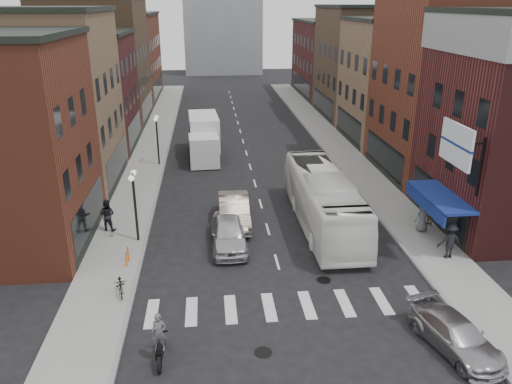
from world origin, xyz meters
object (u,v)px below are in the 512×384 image
(bike_rack, at_px, (127,257))
(motorcycle_rider, at_px, (160,339))
(box_truck, at_px, (204,138))
(streetlamp_far, at_px, (157,131))
(ped_right_c, at_px, (423,217))
(sedan_left_far, at_px, (234,211))
(transit_bus, at_px, (323,200))
(curb_car, at_px, (456,335))
(ped_right_a, at_px, (450,240))
(sedan_left_near, at_px, (229,233))
(parked_bicycle, at_px, (121,285))
(ped_right_b, at_px, (431,213))
(ped_left_solo, at_px, (107,215))
(streetlamp_near, at_px, (134,194))
(billboard_sign, at_px, (458,146))

(bike_rack, relative_size, motorcycle_rider, 0.39)
(bike_rack, distance_m, box_truck, 19.28)
(streetlamp_far, xyz_separation_m, ped_right_c, (16.18, -14.40, -1.88))
(sedan_left_far, bearing_deg, bike_rack, -139.72)
(ped_right_c, bearing_deg, transit_bus, -29.52)
(curb_car, bearing_deg, box_truck, 95.38)
(ped_right_a, bearing_deg, curb_car, 60.00)
(sedan_left_near, distance_m, parked_bicycle, 6.77)
(sedan_left_near, distance_m, ped_right_b, 12.07)
(box_truck, xyz_separation_m, ped_left_solo, (-5.57, -14.65, -0.60))
(streetlamp_far, distance_m, ped_right_b, 21.88)
(ped_right_a, bearing_deg, streetlamp_far, -53.86)
(box_truck, bearing_deg, bike_rack, -105.15)
(streetlamp_near, distance_m, sedan_left_near, 5.52)
(bike_rack, height_order, ped_right_c, ped_right_c)
(sedan_left_near, bearing_deg, motorcycle_rider, -109.42)
(box_truck, xyz_separation_m, transit_bus, (7.01, -14.90, -0.06))
(streetlamp_near, distance_m, motorcycle_rider, 10.44)
(sedan_left_near, relative_size, ped_right_b, 3.02)
(sedan_left_near, bearing_deg, parked_bicycle, -140.30)
(sedan_left_far, xyz_separation_m, curb_car, (7.80, -12.49, -0.21))
(streetlamp_near, height_order, sedan_left_near, streetlamp_near)
(curb_car, height_order, ped_right_b, ped_right_b)
(sedan_left_near, distance_m, curb_car, 12.58)
(sedan_left_far, bearing_deg, curb_car, -57.41)
(motorcycle_rider, distance_m, ped_left_solo, 12.20)
(billboard_sign, xyz_separation_m, motorcycle_rider, (-13.94, -6.55, -5.18))
(streetlamp_near, bearing_deg, sedan_left_far, 20.10)
(ped_right_c, bearing_deg, ped_right_b, -149.79)
(bike_rack, relative_size, sedan_left_far, 0.16)
(parked_bicycle, height_order, ped_right_c, ped_right_c)
(billboard_sign, xyz_separation_m, ped_right_a, (0.26, -0.11, -5.02))
(billboard_sign, bearing_deg, curb_car, -111.26)
(streetlamp_far, relative_size, motorcycle_rider, 2.02)
(billboard_sign, relative_size, sedan_left_near, 0.78)
(bike_rack, xyz_separation_m, box_truck, (3.91, 18.85, 1.15))
(billboard_sign, distance_m, parked_bicycle, 17.13)
(curb_car, height_order, ped_right_a, ped_right_a)
(sedan_left_near, height_order, ped_right_a, ped_right_a)
(streetlamp_far, relative_size, bike_rack, 5.14)
(bike_rack, xyz_separation_m, ped_right_b, (17.20, 3.06, 0.39))
(box_truck, height_order, transit_bus, box_truck)
(motorcycle_rider, height_order, ped_right_b, motorcycle_rider)
(ped_right_a, bearing_deg, streetlamp_near, -19.08)
(parked_bicycle, bearing_deg, sedan_left_near, 28.81)
(box_truck, height_order, sedan_left_near, box_truck)
(streetlamp_far, distance_m, sedan_left_near, 15.95)
(streetlamp_near, distance_m, curb_car, 17.07)
(ped_left_solo, bearing_deg, box_truck, -94.25)
(ped_right_a, bearing_deg, sedan_left_near, -19.62)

